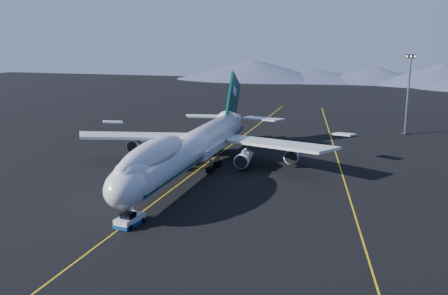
# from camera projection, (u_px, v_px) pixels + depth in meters

# --- Properties ---
(ground) EXTENTS (500.00, 500.00, 0.00)m
(ground) POSITION_uv_depth(u_px,v_px,m) (192.00, 175.00, 103.82)
(ground) COLOR black
(ground) RESTS_ON ground
(taxiway_line_main) EXTENTS (0.25, 220.00, 0.01)m
(taxiway_line_main) POSITION_uv_depth(u_px,v_px,m) (192.00, 175.00, 103.82)
(taxiway_line_main) COLOR #DFB70D
(taxiway_line_main) RESTS_ON ground
(taxiway_line_side) EXTENTS (28.08, 198.09, 0.01)m
(taxiway_line_side) POSITION_uv_depth(u_px,v_px,m) (342.00, 173.00, 104.87)
(taxiway_line_side) COLOR #DFB70D
(taxiway_line_side) RESTS_ON ground
(boeing_747) EXTENTS (59.62, 72.43, 19.37)m
(boeing_747) POSITION_uv_depth(u_px,v_px,m) (191.00, 147.00, 102.59)
(boeing_747) COLOR silver
(boeing_747) RESTS_ON ground
(pushback_tug) EXTENTS (3.59, 5.53, 2.26)m
(pushback_tug) POSITION_uv_depth(u_px,v_px,m) (130.00, 221.00, 75.82)
(pushback_tug) COLOR silver
(pushback_tug) RESTS_ON ground
(floodlight_mast) EXTENTS (2.86, 2.15, 23.18)m
(floodlight_mast) POSITION_uv_depth(u_px,v_px,m) (408.00, 94.00, 144.72)
(floodlight_mast) COLOR black
(floodlight_mast) RESTS_ON ground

